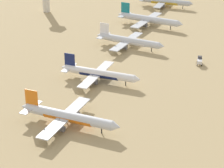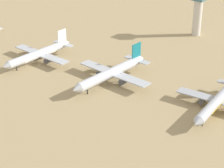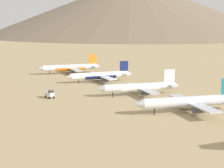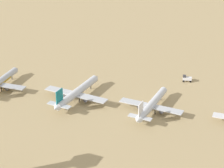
{
  "view_description": "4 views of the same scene",
  "coord_description": "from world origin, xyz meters",
  "px_view_note": "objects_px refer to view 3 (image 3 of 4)",
  "views": [
    {
      "loc": [
        93.04,
        -218.47,
        90.25
      ],
      "look_at": [
        15.38,
        -56.99,
        5.82
      ],
      "focal_mm": 73.07,
      "sensor_mm": 36.0,
      "label": 1
    },
    {
      "loc": [
        122.76,
        146.45,
        81.3
      ],
      "look_at": [
        3.78,
        51.07,
        5.67
      ],
      "focal_mm": 68.25,
      "sensor_mm": 36.0,
      "label": 2
    },
    {
      "loc": [
        74.8,
        187.42,
        36.99
      ],
      "look_at": [
        5.87,
        -16.27,
        3.32
      ],
      "focal_mm": 67.84,
      "sensor_mm": 36.0,
      "label": 3
    },
    {
      "loc": [
        -197.61,
        -63.45,
        112.31
      ],
      "look_at": [
        6.67,
        27.9,
        6.44
      ],
      "focal_mm": 72.57,
      "sensor_mm": 36.0,
      "label": 4
    }
  ],
  "objects_px": {
    "parked_jet_3": "(190,102)",
    "service_truck": "(50,94)",
    "parked_jet_0": "(70,68)",
    "parked_jet_1": "(101,75)",
    "parked_jet_2": "(140,87)"
  },
  "relations": [
    {
      "from": "parked_jet_2",
      "to": "service_truck",
      "type": "distance_m",
      "value": 43.17
    },
    {
      "from": "parked_jet_2",
      "to": "parked_jet_3",
      "type": "bearing_deg",
      "value": 96.16
    },
    {
      "from": "parked_jet_1",
      "to": "parked_jet_3",
      "type": "bearing_deg",
      "value": 96.37
    },
    {
      "from": "service_truck",
      "to": "parked_jet_1",
      "type": "bearing_deg",
      "value": -132.63
    },
    {
      "from": "parked_jet_0",
      "to": "parked_jet_1",
      "type": "bearing_deg",
      "value": 100.99
    },
    {
      "from": "parked_jet_2",
      "to": "parked_jet_0",
      "type": "bearing_deg",
      "value": -81.34
    },
    {
      "from": "parked_jet_2",
      "to": "service_truck",
      "type": "height_order",
      "value": "parked_jet_2"
    },
    {
      "from": "parked_jet_0",
      "to": "parked_jet_1",
      "type": "relative_size",
      "value": 1.06
    },
    {
      "from": "parked_jet_0",
      "to": "parked_jet_3",
      "type": "xyz_separation_m",
      "value": [
        -18.01,
        130.26,
        0.26
      ]
    },
    {
      "from": "parked_jet_1",
      "to": "parked_jet_3",
      "type": "relative_size",
      "value": 0.9
    },
    {
      "from": "parked_jet_0",
      "to": "parked_jet_2",
      "type": "relative_size",
      "value": 1.04
    },
    {
      "from": "parked_jet_3",
      "to": "service_truck",
      "type": "height_order",
      "value": "parked_jet_3"
    },
    {
      "from": "parked_jet_0",
      "to": "service_truck",
      "type": "distance_m",
      "value": 87.51
    },
    {
      "from": "parked_jet_1",
      "to": "parked_jet_2",
      "type": "distance_m",
      "value": 47.37
    },
    {
      "from": "parked_jet_1",
      "to": "parked_jet_2",
      "type": "relative_size",
      "value": 0.98
    }
  ]
}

